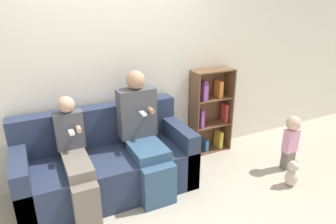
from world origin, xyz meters
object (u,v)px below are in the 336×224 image
at_px(toddler_standing, 291,139).
at_px(teddy_bear, 292,174).
at_px(adult_seated, 143,131).
at_px(child_seated, 76,157).
at_px(bookshelf, 209,113).
at_px(couch, 107,165).

xyz_separation_m(toddler_standing, teddy_bear, (-0.25, -0.30, -0.27)).
distance_m(adult_seated, child_seated, 0.77).
xyz_separation_m(child_seated, teddy_bear, (2.34, -0.74, -0.44)).
relative_size(adult_seated, teddy_bear, 4.00).
height_order(toddler_standing, teddy_bear, toddler_standing).
bearing_deg(bookshelf, teddy_bear, -72.14).
relative_size(couch, adult_seated, 1.40).
relative_size(bookshelf, teddy_bear, 3.53).
height_order(adult_seated, bookshelf, adult_seated).
xyz_separation_m(couch, teddy_bear, (1.99, -0.90, -0.17)).
bearing_deg(teddy_bear, toddler_standing, 49.96).
height_order(child_seated, bookshelf, bookshelf).
relative_size(couch, child_seated, 1.64).
height_order(couch, child_seated, child_seated).
bearing_deg(bookshelf, toddler_standing, -54.76).
bearing_deg(child_seated, bookshelf, 13.95).
height_order(bookshelf, teddy_bear, bookshelf).
bearing_deg(adult_seated, bookshelf, 20.18).
height_order(adult_seated, teddy_bear, adult_seated).
height_order(couch, adult_seated, adult_seated).
distance_m(couch, toddler_standing, 2.32).
bearing_deg(child_seated, toddler_standing, -9.50).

